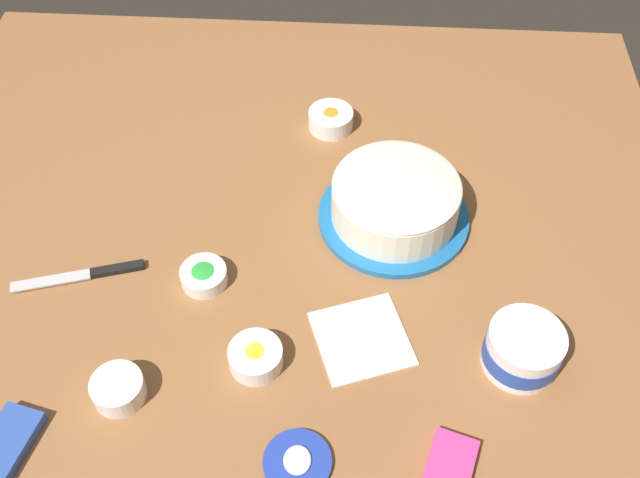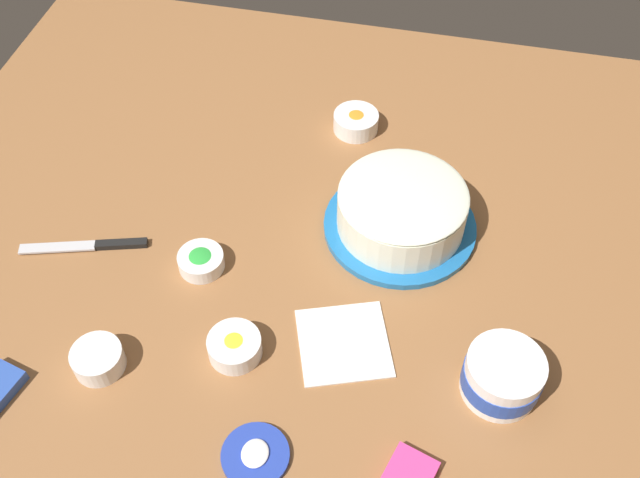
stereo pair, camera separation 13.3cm
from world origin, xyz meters
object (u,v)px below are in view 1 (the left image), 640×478
Objects in this scene: paper_napkin at (362,338)px; frosting_tub_lid at (297,462)px; sprinkle_bowl_blue at (118,388)px; sprinkle_bowl_yellow at (256,356)px; sprinkle_bowl_orange at (331,119)px; frosting_tub at (523,349)px; sprinkle_bowl_green at (204,275)px; candy_box_lower at (447,476)px; candy_box_upper at (4,448)px; spreading_knife at (90,274)px; frosted_cake at (395,202)px.

frosting_tub_lid is at bearing 157.83° from paper_napkin.
sprinkle_bowl_yellow is (0.07, -0.21, -0.00)m from sprinkle_bowl_blue.
frosting_tub is at bearing -148.68° from sprinkle_bowl_orange.
frosting_tub is 0.40m from frosting_tub_lid.
sprinkle_bowl_orange is at bearing 8.60° from paper_napkin.
sprinkle_bowl_green is 0.63× the size of candy_box_lower.
candy_box_upper is (0.00, 0.67, 0.00)m from candy_box_lower.
frosting_tub is 1.49× the size of sprinkle_bowl_blue.
sprinkle_bowl_blue is at bearing 98.84° from frosting_tub.
spreading_knife is 2.77× the size of sprinkle_bowl_green.
sprinkle_bowl_yellow reaches higher than paper_napkin.
frosted_cake is 2.18× the size of candy_box_upper.
sprinkle_bowl_orange is (0.75, -0.01, 0.02)m from frosting_tub_lid.
sprinkle_bowl_yellow is at bearing 108.03° from paper_napkin.
sprinkle_bowl_yellow is 0.94× the size of sprinkle_bowl_orange.
spreading_knife is at bearing 90.18° from sprinkle_bowl_green.
frosted_cake is at bearing -72.79° from spreading_knife.
sprinkle_bowl_yellow is (-0.03, 0.43, -0.02)m from frosting_tub.
frosting_tub_lid reaches higher than spreading_knife.
candy_box_lower is (-0.51, -0.08, -0.04)m from frosted_cake.
paper_napkin is (-0.27, 0.05, -0.05)m from frosted_cake.
frosting_tub_lid is 0.38m from sprinkle_bowl_green.
candy_box_upper is 0.58m from paper_napkin.
candy_box_upper reaches higher than paper_napkin.
sprinkle_bowl_blue is at bearing 132.52° from frosted_cake.
frosting_tub is at bearing -145.65° from frosted_cake.
frosting_tub_lid is at bearing 163.73° from frosted_cake.
sprinkle_bowl_blue reaches higher than sprinkle_bowl_yellow.
sprinkle_bowl_green is (0.23, -0.10, -0.00)m from sprinkle_bowl_blue.
frosted_cake is at bearing -11.14° from paper_napkin.
candy_box_lower is at bearing 148.07° from frosting_tub.
paper_napkin is at bearing -52.61° from candy_box_upper.
candy_box_upper is at bearing 124.22° from sprinkle_bowl_blue.
sprinkle_bowl_orange is at bearing -0.85° from frosting_tub_lid.
sprinkle_bowl_yellow reaches higher than sprinkle_bowl_green.
sprinkle_bowl_yellow is at bearing 76.89° from candy_box_lower.
candy_box_upper is at bearing 130.56° from frosted_cake.
frosting_tub_lid is at bearing -129.20° from spreading_knife.
paper_napkin is at bearing -22.17° from frosting_tub_lid.
candy_box_lower is (-0.21, 0.13, -0.03)m from frosting_tub.
candy_box_lower is at bearing -120.38° from sprinkle_bowl_yellow.
frosting_tub is (-0.30, -0.21, -0.01)m from frosted_cake.
sprinkle_bowl_orange is (0.43, -0.21, 0.00)m from sprinkle_bowl_green.
spreading_knife is 0.71m from candy_box_lower.
sprinkle_bowl_yellow is at bearing 170.99° from sprinkle_bowl_orange.
candy_box_lower is (-0.34, -0.42, -0.01)m from sprinkle_bowl_green.
spreading_knife is at bearing 107.21° from frosted_cake.
candy_box_upper is (-0.76, 0.46, -0.01)m from sprinkle_bowl_orange.
sprinkle_bowl_orange is 0.54m from paper_napkin.
frosting_tub is at bearing -96.21° from paper_napkin.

